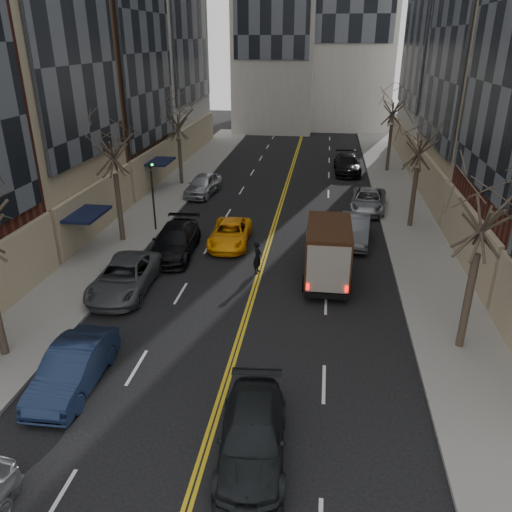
{
  "coord_description": "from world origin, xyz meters",
  "views": [
    {
      "loc": [
        3.1,
        -6.72,
        11.37
      ],
      "look_at": [
        0.2,
        14.01,
        2.2
      ],
      "focal_mm": 35.0,
      "sensor_mm": 36.0,
      "label": 1
    }
  ],
  "objects": [
    {
      "name": "sidewalk_left",
      "position": [
        -9.0,
        27.0,
        0.07
      ],
      "size": [
        4.0,
        66.0,
        0.15
      ],
      "primitive_type": "cube",
      "color": "slate",
      "rests_on": "ground"
    },
    {
      "name": "sidewalk_right",
      "position": [
        9.0,
        27.0,
        0.07
      ],
      "size": [
        4.0,
        66.0,
        0.15
      ],
      "primitive_type": "cube",
      "color": "slate",
      "rests_on": "ground"
    },
    {
      "name": "tree_lf_mid",
      "position": [
        -8.8,
        20.0,
        6.6
      ],
      "size": [
        3.2,
        3.2,
        8.91
      ],
      "color": "#382D23",
      "rests_on": "sidewalk_left"
    },
    {
      "name": "tree_lf_far",
      "position": [
        -8.8,
        33.0,
        6.02
      ],
      "size": [
        3.2,
        3.2,
        8.12
      ],
      "color": "#382D23",
      "rests_on": "sidewalk_left"
    },
    {
      "name": "tree_rt_near",
      "position": [
        8.8,
        11.0,
        6.45
      ],
      "size": [
        3.2,
        3.2,
        8.71
      ],
      "color": "#382D23",
      "rests_on": "sidewalk_right"
    },
    {
      "name": "tree_rt_mid",
      "position": [
        8.8,
        25.0,
        6.17
      ],
      "size": [
        3.2,
        3.2,
        8.32
      ],
      "color": "#382D23",
      "rests_on": "sidewalk_right"
    },
    {
      "name": "tree_rt_far",
      "position": [
        8.8,
        40.0,
        6.74
      ],
      "size": [
        3.2,
        3.2,
        9.11
      ],
      "color": "#382D23",
      "rests_on": "sidewalk_right"
    },
    {
      "name": "traffic_signal",
      "position": [
        -7.39,
        22.0,
        2.82
      ],
      "size": [
        0.29,
        0.26,
        4.7
      ],
      "color": "black",
      "rests_on": "sidewalk_left"
    },
    {
      "name": "ups_truck",
      "position": [
        3.49,
        16.57,
        1.56
      ],
      "size": [
        2.36,
        5.67,
        3.1
      ],
      "rotation": [
        0.0,
        0.0,
        0.01
      ],
      "color": "black",
      "rests_on": "ground"
    },
    {
      "name": "observer_sedan",
      "position": [
        1.44,
        4.38,
        0.7
      ],
      "size": [
        2.34,
        4.97,
        1.4
      ],
      "rotation": [
        0.0,
        0.0,
        0.08
      ],
      "color": "black",
      "rests_on": "ground"
    },
    {
      "name": "taxi",
      "position": [
        -2.28,
        20.55,
        0.68
      ],
      "size": [
        2.46,
        4.96,
        1.35
      ],
      "primitive_type": "imported",
      "rotation": [
        0.0,
        0.0,
        0.05
      ],
      "color": "#FFA40A",
      "rests_on": "ground"
    },
    {
      "name": "pedestrian",
      "position": [
        -0.12,
        16.84,
        0.88
      ],
      "size": [
        0.53,
        0.71,
        1.76
      ],
      "primitive_type": "imported",
      "rotation": [
        0.0,
        0.0,
        1.39
      ],
      "color": "black",
      "rests_on": "ground"
    },
    {
      "name": "parked_lf_b",
      "position": [
        -5.25,
        6.67,
        0.77
      ],
      "size": [
        1.75,
        4.73,
        1.55
      ],
      "primitive_type": "imported",
      "rotation": [
        0.0,
        0.0,
        0.02
      ],
      "color": "#111D37",
      "rests_on": "ground"
    },
    {
      "name": "parked_lf_c",
      "position": [
        -6.22,
        13.88,
        0.76
      ],
      "size": [
        2.77,
        5.57,
        1.52
      ],
      "primitive_type": "imported",
      "rotation": [
        0.0,
        0.0,
        0.05
      ],
      "color": "#46494D",
      "rests_on": "ground"
    },
    {
      "name": "parked_lf_d",
      "position": [
        -5.1,
        18.62,
        0.81
      ],
      "size": [
        2.58,
        5.69,
        1.62
      ],
      "primitive_type": "imported",
      "rotation": [
        0.0,
        0.0,
        0.06
      ],
      "color": "black",
      "rests_on": "ground"
    },
    {
      "name": "parked_lf_e",
      "position": [
        -6.3,
        30.41,
        0.81
      ],
      "size": [
        2.46,
        4.96,
        1.62
      ],
      "primitive_type": "imported",
      "rotation": [
        0.0,
        0.0,
        -0.12
      ],
      "color": "#ACAFB4",
      "rests_on": "ground"
    },
    {
      "name": "parked_rt_a",
      "position": [
        5.1,
        21.93,
        0.8
      ],
      "size": [
        2.11,
        4.99,
        1.6
      ],
      "primitive_type": "imported",
      "rotation": [
        0.0,
        0.0,
        -0.09
      ],
      "color": "#54565C",
      "rests_on": "ground"
    },
    {
      "name": "parked_rt_b",
      "position": [
        6.3,
        28.29,
        0.72
      ],
      "size": [
        2.97,
        5.45,
        1.45
      ],
      "primitive_type": "imported",
      "rotation": [
        0.0,
        0.0,
        -0.11
      ],
      "color": "#96999D",
      "rests_on": "ground"
    },
    {
      "name": "parked_rt_c",
      "position": [
        5.1,
        38.99,
        0.82
      ],
      "size": [
        2.48,
        5.71,
        1.64
      ],
      "primitive_type": "imported",
      "rotation": [
        0.0,
        0.0,
        0.03
      ],
      "color": "black",
      "rests_on": "ground"
    }
  ]
}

